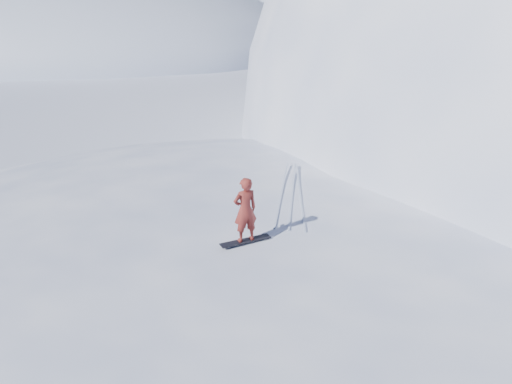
% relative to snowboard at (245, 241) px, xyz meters
% --- Properties ---
extents(ground, '(400.00, 400.00, 0.00)m').
position_rel_snowboard_xyz_m(ground, '(0.56, -0.30, -2.41)').
color(ground, white).
rests_on(ground, ground).
extents(near_ridge, '(36.00, 28.00, 4.80)m').
position_rel_snowboard_xyz_m(near_ridge, '(1.56, 2.70, -2.41)').
color(near_ridge, white).
rests_on(near_ridge, ground).
extents(far_ridge_c, '(140.00, 90.00, 36.00)m').
position_rel_snowboard_xyz_m(far_ridge_c, '(-39.44, 109.70, -2.41)').
color(far_ridge_c, white).
rests_on(far_ridge_c, ground).
extents(wind_bumps, '(16.00, 14.40, 1.00)m').
position_rel_snowboard_xyz_m(wind_bumps, '(-0.00, 1.82, -2.41)').
color(wind_bumps, white).
rests_on(wind_bumps, ground).
extents(snowboard, '(1.28, 1.21, 0.02)m').
position_rel_snowboard_xyz_m(snowboard, '(0.00, 0.00, 0.00)').
color(snowboard, black).
rests_on(snowboard, near_ridge).
extents(snowboarder, '(0.81, 0.79, 1.87)m').
position_rel_snowboard_xyz_m(snowboarder, '(0.00, 0.00, 0.95)').
color(snowboarder, maroon).
rests_on(snowboarder, snowboard).
extents(board_tracks, '(2.03, 5.92, 0.04)m').
position_rel_snowboard_xyz_m(board_tracks, '(0.38, 3.94, 0.01)').
color(board_tracks, silver).
rests_on(board_tracks, ground).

